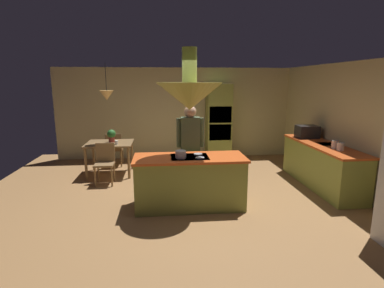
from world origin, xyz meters
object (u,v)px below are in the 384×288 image
at_px(person_at_island, 190,144).
at_px(chair_by_back_wall, 114,147).
at_px(potted_plant_on_table, 111,135).
at_px(cup_on_table, 116,143).
at_px(cooking_pot_on_cooktop, 181,154).
at_px(kitchen_island, 190,182).
at_px(chair_facing_island, 105,161).
at_px(canister_sugar, 335,144).
at_px(dining_table, 110,147).
at_px(canister_flour, 340,147).
at_px(microwave_on_counter, 307,132).
at_px(oven_tower, 218,122).

distance_m(person_at_island, chair_by_back_wall, 2.79).
bearing_deg(potted_plant_on_table, cup_on_table, -62.91).
bearing_deg(cooking_pot_on_cooktop, kitchen_island, 39.09).
xyz_separation_m(kitchen_island, person_at_island, (0.07, 0.67, 0.54)).
bearing_deg(chair_facing_island, canister_sugar, -13.07).
distance_m(dining_table, canister_flour, 4.93).
xyz_separation_m(dining_table, potted_plant_on_table, (0.05, 0.07, 0.27)).
xyz_separation_m(dining_table, microwave_on_counter, (4.54, -0.57, 0.38)).
xyz_separation_m(chair_facing_island, cup_on_table, (0.20, 0.45, 0.30)).
distance_m(chair_by_back_wall, potted_plant_on_table, 0.74).
distance_m(dining_table, potted_plant_on_table, 0.28).
xyz_separation_m(dining_table, person_at_island, (1.77, -1.43, 0.33)).
distance_m(dining_table, chair_by_back_wall, 0.69).
distance_m(chair_facing_island, cup_on_table, 0.57).
bearing_deg(oven_tower, dining_table, -157.79).
bearing_deg(dining_table, canister_flour, -22.76).
relative_size(chair_by_back_wall, cooking_pot_on_cooktop, 4.83).
height_order(dining_table, cooking_pot_on_cooktop, cooking_pot_on_cooktop).
height_order(chair_facing_island, cup_on_table, chair_facing_island).
distance_m(canister_flour, microwave_on_counter, 1.33).
distance_m(potted_plant_on_table, microwave_on_counter, 4.54).
distance_m(kitchen_island, person_at_island, 0.86).
xyz_separation_m(chair_facing_island, potted_plant_on_table, (0.05, 0.74, 0.42)).
bearing_deg(person_at_island, cooking_pot_on_cooktop, -106.30).
bearing_deg(chair_by_back_wall, canister_sugar, 152.18).
relative_size(cup_on_table, cooking_pot_on_cooktop, 0.50).
bearing_deg(chair_facing_island, chair_by_back_wall, 90.00).
xyz_separation_m(person_at_island, chair_by_back_wall, (-1.77, 2.10, -0.49)).
xyz_separation_m(dining_table, canister_flour, (4.54, -1.91, 0.32)).
height_order(potted_plant_on_table, canister_sugar, canister_sugar).
distance_m(dining_table, canister_sugar, 4.87).
xyz_separation_m(canister_sugar, cooking_pot_on_cooktop, (-3.00, -0.50, -0.00)).
bearing_deg(person_at_island, microwave_on_counter, 17.22).
xyz_separation_m(chair_by_back_wall, microwave_on_counter, (4.54, -1.24, 0.54)).
relative_size(dining_table, canister_flour, 7.22).
xyz_separation_m(person_at_island, potted_plant_on_table, (-1.73, 1.50, -0.07)).
height_order(chair_by_back_wall, potted_plant_on_table, potted_plant_on_table).
relative_size(kitchen_island, chair_facing_island, 2.21).
distance_m(cup_on_table, canister_flour, 4.66).
bearing_deg(person_at_island, chair_by_back_wall, 130.16).
xyz_separation_m(potted_plant_on_table, canister_sugar, (4.49, -1.79, 0.05)).
xyz_separation_m(kitchen_island, canister_flour, (2.84, 0.19, 0.52)).
height_order(person_at_island, cup_on_table, person_at_island).
height_order(chair_facing_island, canister_sugar, canister_sugar).
bearing_deg(cooking_pot_on_cooktop, potted_plant_on_table, 123.03).
bearing_deg(person_at_island, potted_plant_on_table, 139.05).
height_order(kitchen_island, dining_table, kitchen_island).
distance_m(chair_facing_island, canister_flour, 4.73).
xyz_separation_m(chair_by_back_wall, potted_plant_on_table, (0.05, -0.60, 0.42)).
height_order(chair_facing_island, potted_plant_on_table, potted_plant_on_table).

